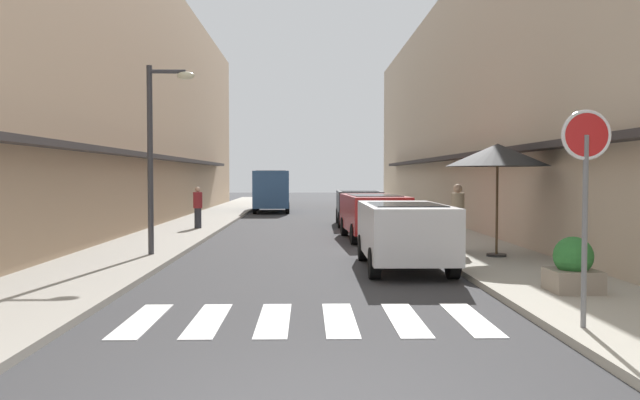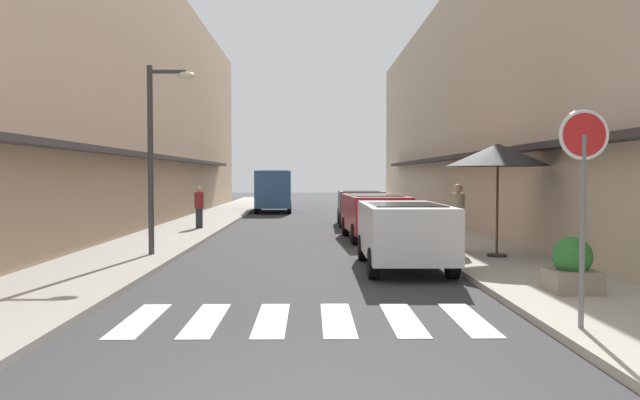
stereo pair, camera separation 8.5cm
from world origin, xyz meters
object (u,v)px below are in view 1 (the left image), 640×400
Objects in this scene: delivery_van at (272,188)px; planter_corner at (573,267)px; parked_car_mid at (374,212)px; pedestrian_walking_near at (458,216)px; parked_car_near at (404,228)px; cafe_umbrella at (498,156)px; street_lamp at (159,137)px; pedestrian_walking_far at (198,207)px; round_street_sign at (586,161)px; parked_car_far at (359,204)px.

delivery_van is 26.52m from planter_corner.
pedestrian_walking_near reaches higher than parked_car_mid.
parked_car_near is 2.77m from pedestrian_walking_near.
parked_car_mid is at bearing 115.49° from cafe_umbrella.
pedestrian_walking_far is at bearing 92.83° from street_lamp.
street_lamp is (-7.28, 7.80, 0.76)m from round_street_sign.
parked_car_mid is 0.95× the size of street_lamp.
pedestrian_walking_far reaches higher than parked_car_far.
parked_car_mid is 7.05m from pedestrian_walking_far.
parked_car_mid is at bearing 38.07° from street_lamp.
parked_car_far is 2.67× the size of pedestrian_walking_far.
pedestrian_walking_far reaches higher than parked_car_near.
round_street_sign is (1.42, -5.95, 1.36)m from parked_car_near.
parked_car_mid is (0.00, 6.44, 0.00)m from parked_car_near.
planter_corner is at bearing -81.53° from parked_car_far.
pedestrian_walking_far is at bearing -99.35° from delivery_van.
planter_corner is 5.66m from pedestrian_walking_near.
parked_car_far is 0.88× the size of street_lamp.
parked_car_near is 12.33m from parked_car_far.
round_street_sign reaches higher than parked_car_mid.
street_lamp is 8.36m from cafe_umbrella.
parked_car_mid reaches higher than planter_corner.
pedestrian_walking_far is at bearing 152.42° from parked_car_mid.
pedestrian_walking_near is (1.72, -10.16, 0.13)m from parked_car_far.
delivery_van is at bearing -18.47° from pedestrian_walking_near.
round_street_sign is (1.42, -18.28, 1.36)m from parked_car_far.
parked_car_mid is 0.82× the size of delivery_van.
planter_corner is at bearing 151.52° from pedestrian_walking_near.
parked_car_mid is 7.74m from street_lamp.
pedestrian_walking_far is (-8.60, 13.14, 0.39)m from planter_corner.
round_street_sign is at bearing 142.99° from pedestrian_walking_near.
planter_corner is at bearing 69.67° from round_street_sign.
parked_car_mid is at bearing 103.38° from planter_corner.
pedestrian_walking_near is at bearing -68.06° from parked_car_mid.
parked_car_far is (-0.00, 12.33, -0.00)m from parked_car_near.
parked_car_near is 11.54m from pedestrian_walking_far.
pedestrian_walking_near is 10.97m from pedestrian_walking_far.
round_street_sign reaches higher than parked_car_far.
cafe_umbrella is (8.33, -0.58, -0.46)m from street_lamp.
parked_car_near is 2.72× the size of pedestrian_walking_far.
delivery_van is 3.12× the size of pedestrian_walking_near.
parked_car_near is 3.23m from cafe_umbrella.
street_lamp reaches higher than pedestrian_walking_near.
parked_car_near is 1.50× the size of round_street_sign.
pedestrian_walking_near is at bearing 87.86° from round_street_sign.
round_street_sign is at bearing -85.57° from parked_car_far.
planter_corner is at bearing -75.72° from delivery_van.
planter_corner is (8.21, -5.28, -2.50)m from street_lamp.
round_street_sign is 3.20m from planter_corner.
parked_car_near is at bearing -17.45° from street_lamp.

